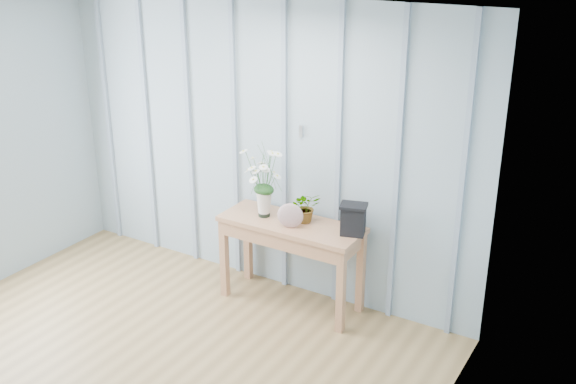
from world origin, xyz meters
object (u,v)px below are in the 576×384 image
Objects in this scene: daisy_vase at (264,173)px; felt_disc_vessel at (290,216)px; carved_box at (353,219)px; sideboard at (291,235)px.

felt_disc_vessel is at bearing -16.43° from daisy_vase.
carved_box is at bearing 4.05° from daisy_vase.
felt_disc_vessel reaches higher than sideboard.
felt_disc_vessel is 0.83× the size of carved_box.
daisy_vase is at bearing 142.24° from felt_disc_vessel.
sideboard is 0.56m from daisy_vase.
carved_box is at bearing -4.47° from felt_disc_vessel.
daisy_vase is (-0.26, -0.01, 0.49)m from sideboard.
felt_disc_vessel is at bearing -63.01° from sideboard.
carved_box is at bearing 5.19° from sideboard.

